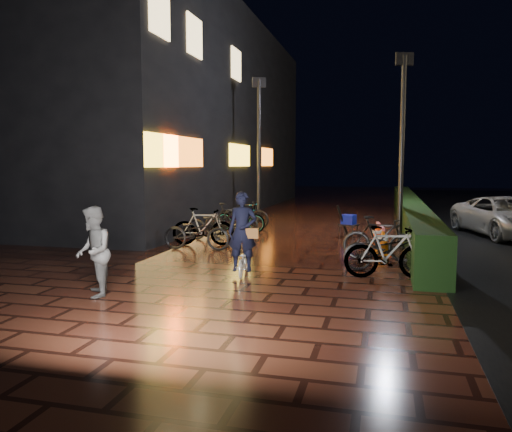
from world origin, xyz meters
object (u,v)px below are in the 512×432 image
(cart_assembly, at_px, (348,221))
(bystander_person, at_px, (93,252))
(traffic_barrier, at_px, (380,238))
(cyclist, at_px, (243,245))
(van, at_px, (508,217))

(cart_assembly, bearing_deg, bystander_person, -114.33)
(traffic_barrier, bearing_deg, cyclist, -125.56)
(bystander_person, xyz_separation_m, traffic_barrier, (4.63, 5.83, -0.43))
(van, bearing_deg, bystander_person, -146.68)
(cyclist, bearing_deg, van, 48.63)
(bystander_person, height_order, cart_assembly, bystander_person)
(van, distance_m, traffic_barrier, 5.22)
(traffic_barrier, height_order, cart_assembly, cart_assembly)
(cyclist, distance_m, traffic_barrier, 4.53)
(cyclist, bearing_deg, cart_assembly, 74.39)
(cyclist, relative_size, traffic_barrier, 1.00)
(cyclist, bearing_deg, traffic_barrier, 54.44)
(van, xyz_separation_m, cyclist, (-6.41, -7.27, 0.01))
(bystander_person, bearing_deg, cart_assembly, 125.41)
(traffic_barrier, distance_m, cart_assembly, 2.45)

